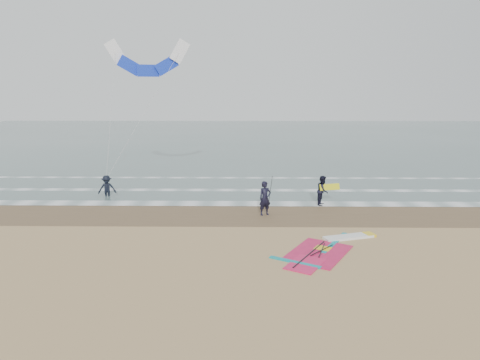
{
  "coord_description": "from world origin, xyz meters",
  "views": [
    {
      "loc": [
        -0.71,
        -17.84,
        6.88
      ],
      "look_at": [
        -1.03,
        5.0,
        2.2
      ],
      "focal_mm": 32.0,
      "sensor_mm": 36.0,
      "label": 1
    }
  ],
  "objects_px": {
    "person_wading": "(107,184)",
    "person_standing": "(265,198)",
    "windsurf_rig": "(328,248)",
    "surf_kite": "(148,61)",
    "person_walking": "(323,191)"
  },
  "relations": [
    {
      "from": "person_standing",
      "to": "person_walking",
      "type": "height_order",
      "value": "person_standing"
    },
    {
      "from": "windsurf_rig",
      "to": "surf_kite",
      "type": "distance_m",
      "value": 19.89
    },
    {
      "from": "windsurf_rig",
      "to": "person_walking",
      "type": "relative_size",
      "value": 2.88
    },
    {
      "from": "person_walking",
      "to": "surf_kite",
      "type": "bearing_deg",
      "value": 83.87
    },
    {
      "from": "surf_kite",
      "to": "person_standing",
      "type": "bearing_deg",
      "value": -45.93
    },
    {
      "from": "person_wading",
      "to": "surf_kite",
      "type": "distance_m",
      "value": 9.52
    },
    {
      "from": "person_walking",
      "to": "surf_kite",
      "type": "distance_m",
      "value": 15.8
    },
    {
      "from": "person_wading",
      "to": "person_standing",
      "type": "bearing_deg",
      "value": -36.0
    },
    {
      "from": "windsurf_rig",
      "to": "person_standing",
      "type": "xyz_separation_m",
      "value": [
        -2.6,
        5.4,
        0.95
      ]
    },
    {
      "from": "person_standing",
      "to": "person_wading",
      "type": "bearing_deg",
      "value": 134.53
    },
    {
      "from": "person_wading",
      "to": "surf_kite",
      "type": "relative_size",
      "value": 0.19
    },
    {
      "from": "person_standing",
      "to": "surf_kite",
      "type": "height_order",
      "value": "surf_kite"
    },
    {
      "from": "windsurf_rig",
      "to": "person_walking",
      "type": "xyz_separation_m",
      "value": [
        1.08,
        7.67,
        0.89
      ]
    },
    {
      "from": "person_standing",
      "to": "person_walking",
      "type": "distance_m",
      "value": 4.32
    },
    {
      "from": "windsurf_rig",
      "to": "person_wading",
      "type": "distance_m",
      "value": 16.23
    }
  ]
}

